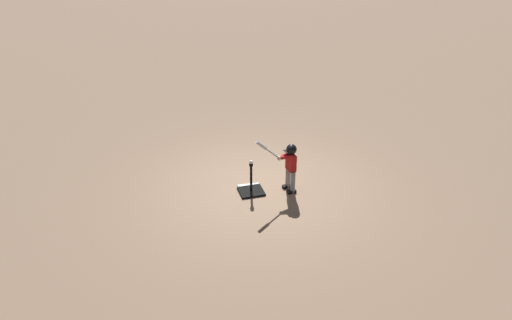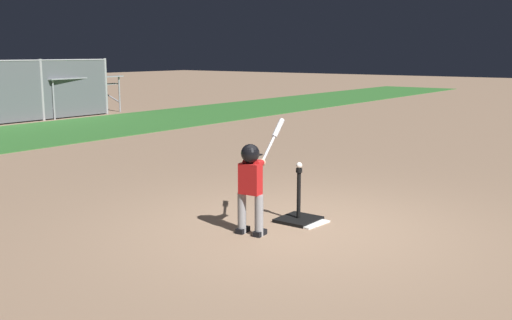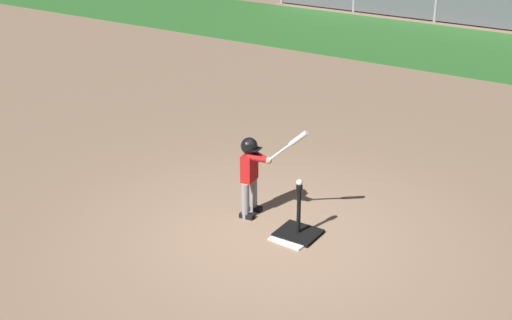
% 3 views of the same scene
% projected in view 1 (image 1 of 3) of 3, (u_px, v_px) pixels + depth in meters
% --- Properties ---
extents(ground_plane, '(90.00, 90.00, 0.00)m').
position_uv_depth(ground_plane, '(259.00, 186.00, 10.31)').
color(ground_plane, '#93755B').
extents(home_plate, '(0.47, 0.47, 0.02)m').
position_uv_depth(home_plate, '(250.00, 189.00, 10.18)').
color(home_plate, white).
rests_on(home_plate, ground_plane).
extents(batting_tee, '(0.49, 0.44, 0.66)m').
position_uv_depth(batting_tee, '(251.00, 189.00, 10.07)').
color(batting_tee, black).
rests_on(batting_tee, ground_plane).
extents(batter_child, '(0.87, 0.33, 1.25)m').
position_uv_depth(batter_child, '(289.00, 162.00, 9.86)').
color(batter_child, gray).
rests_on(batter_child, ground_plane).
extents(baseball, '(0.07, 0.07, 0.07)m').
position_uv_depth(baseball, '(251.00, 162.00, 9.78)').
color(baseball, white).
rests_on(baseball, batting_tee).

